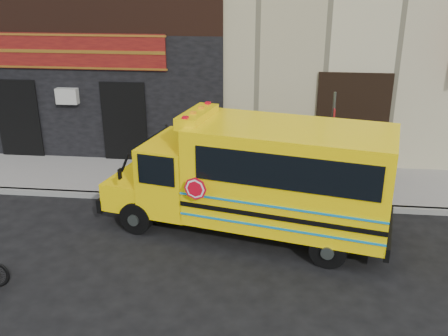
% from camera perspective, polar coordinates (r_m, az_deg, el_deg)
% --- Properties ---
extents(ground, '(120.00, 120.00, 0.00)m').
position_cam_1_polar(ground, '(11.51, -3.21, -9.52)').
color(ground, black).
rests_on(ground, ground).
extents(curb, '(40.00, 0.20, 0.15)m').
position_cam_1_polar(curb, '(13.75, -1.44, -3.73)').
color(curb, gray).
rests_on(curb, ground).
extents(sidewalk, '(40.00, 3.00, 0.15)m').
position_cam_1_polar(sidewalk, '(15.11, -0.68, -1.34)').
color(sidewalk, gray).
rests_on(sidewalk, ground).
extents(school_bus, '(7.20, 3.59, 2.92)m').
position_cam_1_polar(school_bus, '(11.64, 4.27, -0.86)').
color(school_bus, black).
rests_on(school_bus, ground).
extents(sign_pole, '(0.07, 0.28, 3.15)m').
position_cam_1_polar(sign_pole, '(13.21, 12.11, 2.47)').
color(sign_pole, '#454E49').
rests_on(sign_pole, ground).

